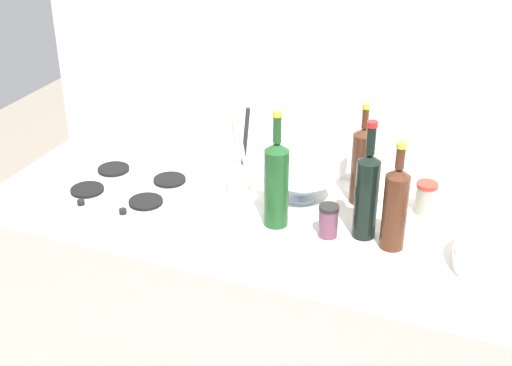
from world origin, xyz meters
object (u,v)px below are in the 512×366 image
object	(u,v)px
wine_bottle_mid_right	(362,164)
mixing_bowl	(302,187)
wine_bottle_leftmost	(276,182)
wine_bottle_rightmost	(367,193)
wine_bottle_mid_left	(395,206)
butter_dish	(232,238)
stovetop_hob	(129,189)
utensil_crock	(240,176)
condiment_jar_front	(426,198)
plate_stack	(500,254)
condiment_jar_rear	(328,221)

from	to	relation	value
wine_bottle_mid_right	mixing_bowl	size ratio (longest dim) A/B	1.67
wine_bottle_leftmost	wine_bottle_mid_right	size ratio (longest dim) A/B	1.10
wine_bottle_rightmost	mixing_bowl	bearing A→B (deg)	148.95
wine_bottle_mid_left	butter_dish	distance (m)	0.48
stovetop_hob	utensil_crock	size ratio (longest dim) A/B	1.41
wine_bottle_leftmost	wine_bottle_mid_left	world-z (taller)	wine_bottle_leftmost
wine_bottle_leftmost	wine_bottle_mid_right	bearing A→B (deg)	48.75
wine_bottle_mid_right	condiment_jar_front	size ratio (longest dim) A/B	3.27
mixing_bowl	utensil_crock	distance (m)	0.21
butter_dish	utensil_crock	world-z (taller)	utensil_crock
plate_stack	utensil_crock	distance (m)	0.85
mixing_bowl	condiment_jar_rear	size ratio (longest dim) A/B	2.00
butter_dish	stovetop_hob	bearing A→B (deg)	157.90
plate_stack	condiment_jar_front	distance (m)	0.35
wine_bottle_mid_right	wine_bottle_rightmost	size ratio (longest dim) A/B	0.92
utensil_crock	condiment_jar_front	bearing A→B (deg)	10.96
wine_bottle_leftmost	mixing_bowl	world-z (taller)	wine_bottle_leftmost
mixing_bowl	condiment_jar_front	world-z (taller)	condiment_jar_front
wine_bottle_mid_left	wine_bottle_mid_right	size ratio (longest dim) A/B	0.98
wine_bottle_rightmost	condiment_jar_rear	size ratio (longest dim) A/B	3.63
utensil_crock	mixing_bowl	bearing A→B (deg)	14.97
wine_bottle_mid_left	mixing_bowl	distance (m)	0.39
wine_bottle_leftmost	utensil_crock	distance (m)	0.23
wine_bottle_leftmost	wine_bottle_rightmost	world-z (taller)	wine_bottle_leftmost
wine_bottle_leftmost	condiment_jar_front	world-z (taller)	wine_bottle_leftmost
butter_dish	condiment_jar_front	distance (m)	0.64
wine_bottle_rightmost	butter_dish	bearing A→B (deg)	-148.96
utensil_crock	condiment_jar_front	size ratio (longest dim) A/B	2.99
plate_stack	utensil_crock	bearing A→B (deg)	170.96
butter_dish	condiment_jar_front	size ratio (longest dim) A/B	1.54
stovetop_hob	condiment_jar_front	world-z (taller)	condiment_jar_front
wine_bottle_mid_right	butter_dish	distance (m)	0.51
mixing_bowl	butter_dish	size ratio (longest dim) A/B	1.27
condiment_jar_rear	wine_bottle_mid_left	bearing A→B (deg)	3.23
butter_dish	condiment_jar_front	world-z (taller)	condiment_jar_front
wine_bottle_mid_left	butter_dish	size ratio (longest dim) A/B	2.09
utensil_crock	wine_bottle_leftmost	bearing A→B (deg)	-36.51
wine_bottle_rightmost	utensil_crock	bearing A→B (deg)	167.92
utensil_crock	wine_bottle_mid_right	bearing A→B (deg)	15.93
wine_bottle_rightmost	mixing_bowl	size ratio (longest dim) A/B	1.82
condiment_jar_front	stovetop_hob	bearing A→B (deg)	-166.34
butter_dish	utensil_crock	distance (m)	0.32
wine_bottle_mid_right	stovetop_hob	bearing A→B (deg)	-163.06
utensil_crock	wine_bottle_rightmost	bearing A→B (deg)	-12.08
stovetop_hob	butter_dish	bearing A→B (deg)	-22.10
wine_bottle_mid_left	condiment_jar_front	xyz separation A→B (m)	(0.06, 0.24, -0.08)
wine_bottle_mid_right	butter_dish	bearing A→B (deg)	-124.34
wine_bottle_mid_left	wine_bottle_mid_right	world-z (taller)	wine_bottle_mid_right
stovetop_hob	plate_stack	distance (m)	1.20
wine_bottle_mid_left	wine_bottle_leftmost	bearing A→B (deg)	-179.45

